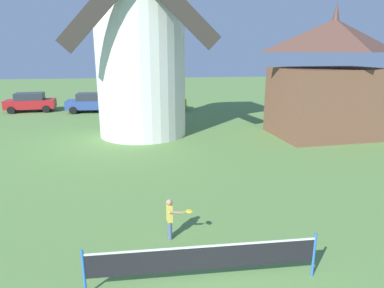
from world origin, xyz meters
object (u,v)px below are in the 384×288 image
Objects in this scene: parked_car_blue at (92,102)px; parked_car_red at (30,102)px; parked_car_mustard at (163,101)px; windmill at (139,23)px; chapel at (329,81)px; tennis_net at (204,258)px; player_far at (170,216)px.

parked_car_red is at bearing 170.44° from parked_car_blue.
parked_car_mustard is at bearing -4.97° from parked_car_red.
parked_car_mustard is (11.01, -0.96, -0.00)m from parked_car_red.
chapel is (10.89, -1.69, -3.21)m from windmill.
parked_car_red reaches higher than tennis_net.
player_far is at bearing -76.05° from parked_car_blue.
parked_car_mustard reaches higher than player_far.
windmill is 3.22× the size of parked_car_blue.
chapel is at bearing 53.32° from tennis_net.
player_far is (0.84, -12.33, -5.83)m from windmill.
windmill is at bearing -100.95° from parked_car_mustard.
tennis_net is 1.27× the size of parked_car_red.
player_far is at bearing -86.11° from windmill.
player_far is 20.57m from parked_car_mustard.
windmill reaches higher than parked_car_mustard.
windmill is 14.32m from parked_car_red.
chapel is (9.46, 12.71, 2.59)m from tennis_net.
parked_car_red is at bearing 135.76° from windmill.
windmill is at bearing -44.24° from parked_car_red.
parked_car_red is 1.03× the size of parked_car_mustard.
parked_car_blue is at bearing 146.61° from chapel.
parked_car_red is (-9.42, 9.17, -5.68)m from windmill.
parked_car_mustard is at bearing 87.91° from player_far.
parked_car_red reaches higher than player_far.
parked_car_blue reaches higher than player_far.
tennis_net is (1.42, -14.40, -5.80)m from windmill.
chapel reaches higher than parked_car_red.
parked_car_blue is (5.13, -0.86, 0.00)m from parked_car_red.
chapel is at bearing -28.16° from parked_car_red.
tennis_net is at bearing -84.36° from windmill.
parked_car_mustard is 13.81m from chapel.
windmill reaches higher than parked_car_red.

